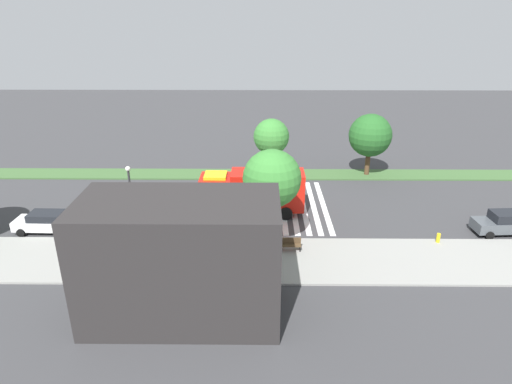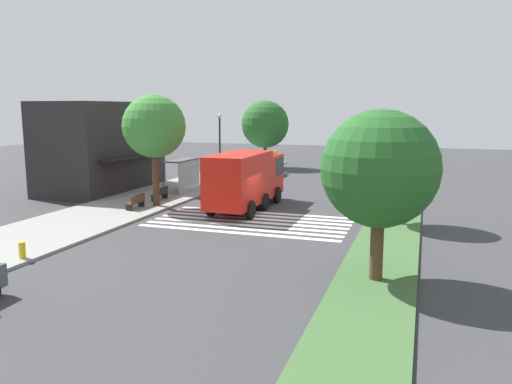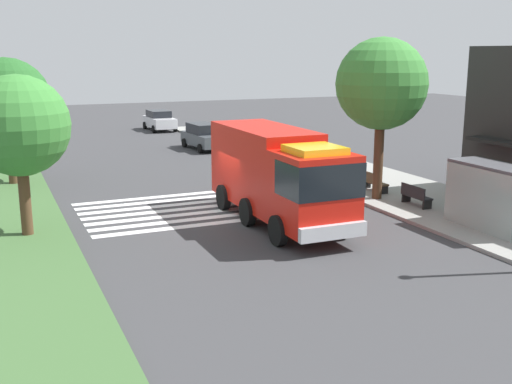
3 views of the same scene
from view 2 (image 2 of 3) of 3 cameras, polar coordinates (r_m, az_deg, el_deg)
name	(u,v)px [view 2 (image 2 of 3)]	position (r m, az deg, el deg)	size (l,w,h in m)	color
ground_plane	(259,217)	(30.47, 0.29, -2.82)	(120.00, 120.00, 0.00)	#38383A
sidewalk	(125,206)	(34.43, -14.54, -1.58)	(60.00, 5.99, 0.14)	gray
median_strip	(392,225)	(29.04, 15.06, -3.62)	(60.00, 3.00, 0.14)	#3D6033
crosswalk	(251,222)	(29.12, -0.60, -3.38)	(5.85, 11.30, 0.01)	silver
fire_truck	(247,177)	(32.76, -0.97, 1.70)	(8.84, 2.87, 3.70)	red
parked_car_east	(267,167)	(48.88, 1.26, 2.81)	(4.52, 2.11, 1.62)	silver
bus_stop_shelter	(185,169)	(39.13, -7.97, 2.61)	(3.50, 1.40, 2.46)	#4C4C51
bench_near_shelter	(160,194)	(35.79, -10.71, -0.19)	(1.60, 0.50, 0.90)	black
bench_west_of_shelter	(136,202)	(33.11, -13.36, -1.05)	(1.60, 0.50, 0.90)	#4C3823
street_lamp	(220,143)	(42.23, -4.10, 5.55)	(0.36, 0.36, 5.88)	#2D2D30
storefront_building	(102,147)	(41.88, -16.97, 4.92)	(10.66, 6.13, 6.95)	#282626
sidewalk_tree_far_west	(154,127)	(33.36, -11.40, 7.21)	(4.06, 4.06, 7.20)	#47301E
sidewalk_tree_center	(265,124)	(55.27, 1.03, 7.63)	(5.13, 5.13, 7.17)	#47301E
median_tree_far_west	(380,169)	(18.86, 13.77, 2.50)	(4.31, 4.31, 6.31)	#513823
median_tree_west	(396,152)	(28.76, 15.45, 4.40)	(3.61, 3.61, 5.80)	#513823
fire_hydrant	(22,250)	(23.87, -24.84, -5.95)	(0.28, 0.28, 0.70)	gold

